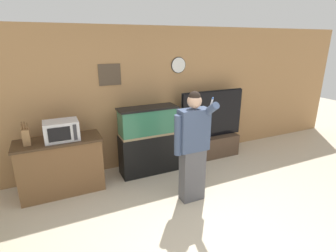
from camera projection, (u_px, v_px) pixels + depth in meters
ground_plane at (225, 247)px, 3.13m from camera, size 18.00×18.00×0.00m
wall_back_paneled at (146, 98)px, 4.97m from camera, size 10.00×0.08×2.60m
counter_island at (61, 166)px, 4.15m from camera, size 1.28×0.54×0.89m
microwave at (61, 130)px, 3.97m from camera, size 0.50×0.36×0.30m
knife_block at (26, 137)px, 3.77m from camera, size 0.10×0.11×0.35m
aquarium_on_stand at (148, 140)px, 4.74m from camera, size 1.05×0.39×1.24m
tv_on_stand at (211, 138)px, 5.46m from camera, size 1.41×0.40×1.40m
person_standing at (193, 146)px, 3.81m from camera, size 0.53×0.40×1.69m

